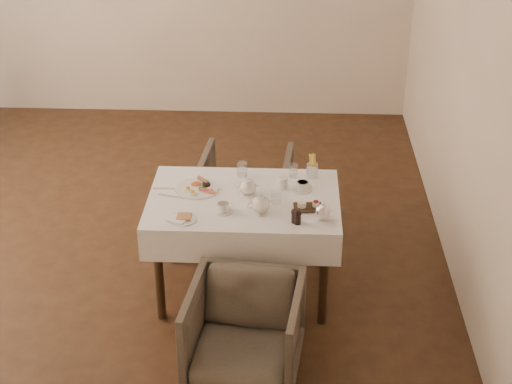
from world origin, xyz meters
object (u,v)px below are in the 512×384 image
Objects in this scene: armchair_near at (244,333)px; teapot_centre at (248,185)px; table at (244,213)px; armchair_far at (246,192)px; breakfast_plate at (198,188)px.

teapot_centre is at bearing 98.45° from armchair_near.
table is at bearing 100.43° from armchair_near.
breakfast_plate is at bearing 74.05° from armchair_far.
armchair_far is at bearing 97.13° from teapot_centre.
table reaches higher than armchair_far.
armchair_far is at bearing 92.47° from table.
armchair_near is (0.05, -0.86, -0.33)m from table.
armchair_far is at bearing 52.14° from breakfast_plate.
breakfast_plate is at bearing 161.46° from table.
table is at bearing -35.74° from breakfast_plate.
armchair_near is at bearing -86.47° from table.
table is 0.36m from breakfast_plate.
breakfast_plate is at bearing 118.07° from armchair_near.
teapot_centre is (0.03, 0.06, 0.18)m from table.
teapot_centre is (0.07, -0.80, 0.49)m from armchair_far.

